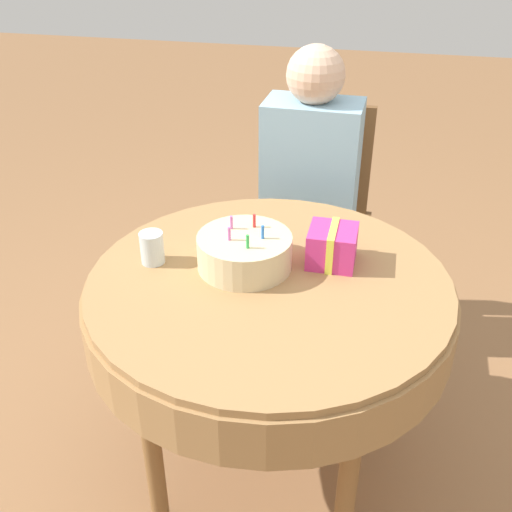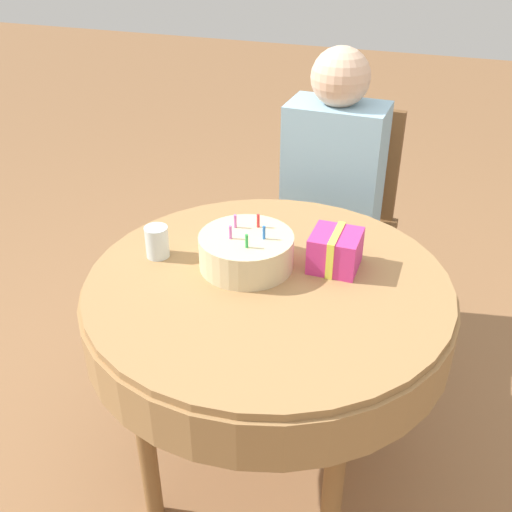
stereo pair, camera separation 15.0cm
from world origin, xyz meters
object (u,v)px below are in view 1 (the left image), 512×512
Objects in this scene: person at (310,180)px; drinking_glass at (152,248)px; birthday_cake at (245,252)px; gift_box at (332,246)px; chair at (312,216)px.

drinking_glass is at bearing -113.23° from person.
birthday_cake reaches higher than gift_box.
person reaches higher than chair.
chair is 0.88m from drinking_glass.
gift_box is at bearing -74.74° from person.
drinking_glass is (-0.24, -0.03, -0.00)m from birthday_cake.
birthday_cake is at bearing 7.70° from drinking_glass.
drinking_glass is at bearing -172.30° from birthday_cake.
chair is at bearing 67.95° from drinking_glass.
gift_box is at bearing 12.89° from drinking_glass.
person is 0.60m from gift_box.
gift_box is at bearing 18.40° from birthday_cake.
birthday_cake is at bearing -161.60° from gift_box.
person is (-0.00, -0.10, 0.19)m from chair.
person is at bearing 65.36° from drinking_glass.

